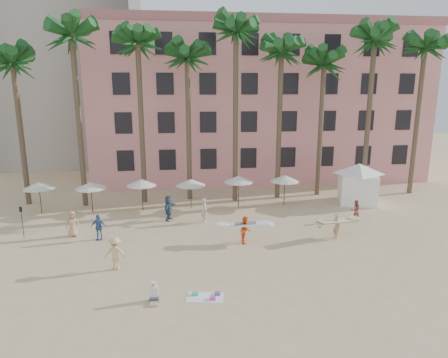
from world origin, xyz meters
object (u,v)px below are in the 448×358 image
carrier_white (245,228)px  carrier_yellow (337,224)px  cabana (358,180)px  pink_hotel (255,104)px

carrier_white → carrier_yellow: bearing=-0.4°
cabana → carrier_yellow: 9.41m
carrier_yellow → carrier_white: (-6.21, 0.04, -0.03)m
pink_hotel → cabana: size_ratio=6.26×
cabana → carrier_white: size_ratio=1.79×
carrier_yellow → carrier_white: bearing=179.6°
cabana → carrier_yellow: cabana is taller
pink_hotel → carrier_yellow: bearing=-86.1°
cabana → carrier_white: cabana is taller
pink_hotel → cabana: pink_hotel is taller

